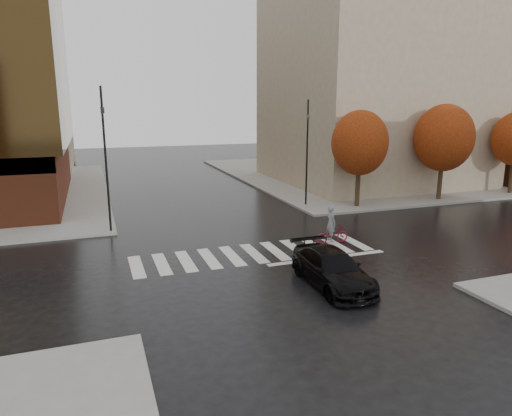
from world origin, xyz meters
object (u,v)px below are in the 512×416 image
(sedan, at_px, (332,269))
(traffic_light_ne, at_px, (307,146))
(cyclist, at_px, (332,230))
(fire_hydrant, at_px, (42,217))
(traffic_light_nw, at_px, (105,149))

(sedan, bearing_deg, traffic_light_ne, 69.47)
(traffic_light_ne, bearing_deg, cyclist, 52.56)
(cyclist, height_order, fire_hydrant, cyclist)
(sedan, height_order, cyclist, cyclist)
(sedan, height_order, traffic_light_nw, traffic_light_nw)
(fire_hydrant, bearing_deg, cyclist, -31.62)
(sedan, relative_size, traffic_light_nw, 0.61)
(sedan, distance_m, traffic_light_ne, 14.71)
(sedan, bearing_deg, cyclist, 62.34)
(sedan, distance_m, fire_hydrant, 18.00)
(traffic_light_ne, bearing_deg, fire_hydrant, -22.09)
(cyclist, bearing_deg, fire_hydrant, 58.54)
(cyclist, bearing_deg, traffic_light_nw, 61.57)
(cyclist, relative_size, traffic_light_ne, 0.28)
(traffic_light_nw, bearing_deg, fire_hydrant, -152.32)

